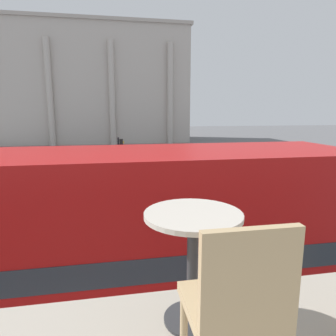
% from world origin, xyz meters
% --- Properties ---
extents(double_decker_bus, '(10.09, 2.73, 4.26)m').
position_xyz_m(double_decker_bus, '(0.28, 3.72, 2.37)').
color(double_decker_bus, black).
rests_on(double_decker_bus, ground_plane).
extents(cafe_dining_table, '(0.60, 0.60, 0.73)m').
position_xyz_m(cafe_dining_table, '(0.95, -0.35, 4.22)').
color(cafe_dining_table, '#2D2D30').
rests_on(cafe_dining_table, cafe_floor_slab).
extents(cafe_chair_0, '(0.40, 0.40, 0.91)m').
position_xyz_m(cafe_chair_0, '(0.98, -0.95, 4.20)').
color(cafe_chair_0, tan).
rests_on(cafe_chair_0, cafe_floor_slab).
extents(plaza_building_left, '(34.18, 14.34, 18.66)m').
position_xyz_m(plaza_building_left, '(-3.93, 52.14, 9.34)').
color(plaza_building_left, '#BCB2A8').
rests_on(plaza_building_left, ground_plane).
extents(traffic_light_near, '(0.42, 0.24, 3.27)m').
position_xyz_m(traffic_light_near, '(0.10, 10.71, 2.16)').
color(traffic_light_near, black).
rests_on(traffic_light_near, ground_plane).
extents(traffic_light_mid, '(0.42, 0.24, 3.49)m').
position_xyz_m(traffic_light_mid, '(0.87, 16.32, 2.29)').
color(traffic_light_mid, black).
rests_on(traffic_light_mid, ground_plane).
extents(pedestrian_blue, '(0.32, 0.32, 1.80)m').
position_xyz_m(pedestrian_blue, '(7.33, 18.40, 1.05)').
color(pedestrian_blue, '#282B33').
rests_on(pedestrian_blue, ground_plane).
extents(pedestrian_white, '(0.32, 0.32, 1.76)m').
position_xyz_m(pedestrian_white, '(1.94, 14.74, 1.01)').
color(pedestrian_white, '#282B33').
rests_on(pedestrian_white, ground_plane).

